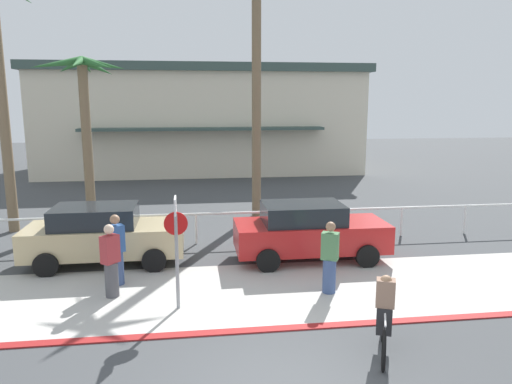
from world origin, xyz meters
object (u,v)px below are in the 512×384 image
at_px(palm_tree_3, 83,94).
at_px(palm_tree_4, 256,44).
at_px(car_red_2, 309,231).
at_px(pedestrian_1, 117,252).
at_px(cyclist_black_0, 384,316).
at_px(stop_sign_bike_lane, 176,237).
at_px(pedestrian_2, 330,260).
at_px(car_tan_1, 103,234).
at_px(pedestrian_0, 111,264).

relative_size(palm_tree_3, palm_tree_4, 0.65).
distance_m(car_red_2, pedestrian_1, 5.44).
height_order(palm_tree_3, cyclist_black_0, palm_tree_3).
height_order(stop_sign_bike_lane, pedestrian_2, stop_sign_bike_lane).
xyz_separation_m(palm_tree_3, car_tan_1, (1.36, -5.07, -3.96)).
xyz_separation_m(stop_sign_bike_lane, palm_tree_3, (-3.53, 8.48, 3.16)).
relative_size(car_tan_1, cyclist_black_0, 2.57).
relative_size(stop_sign_bike_lane, palm_tree_3, 0.41).
distance_m(pedestrian_0, pedestrian_2, 5.20).
distance_m(car_tan_1, car_red_2, 5.91).
relative_size(car_tan_1, pedestrian_0, 2.46).
bearing_deg(car_tan_1, stop_sign_bike_lane, -57.53).
distance_m(pedestrian_1, pedestrian_2, 5.31).
bearing_deg(car_tan_1, palm_tree_4, 46.16).
relative_size(stop_sign_bike_lane, pedestrian_2, 1.43).
bearing_deg(car_tan_1, pedestrian_1, -70.53).
bearing_deg(car_tan_1, cyclist_black_0, -43.99).
relative_size(pedestrian_0, pedestrian_1, 0.98).
height_order(pedestrian_0, pedestrian_2, same).
bearing_deg(car_red_2, palm_tree_4, 98.02).
bearing_deg(car_red_2, palm_tree_3, 142.84).
height_order(car_tan_1, pedestrian_2, pedestrian_2).
distance_m(cyclist_black_0, pedestrian_0, 6.33).
height_order(palm_tree_3, pedestrian_2, palm_tree_3).
bearing_deg(palm_tree_4, cyclist_black_0, -85.23).
bearing_deg(palm_tree_4, car_tan_1, -133.84).
bearing_deg(palm_tree_4, pedestrian_0, -119.83).
bearing_deg(pedestrian_1, pedestrian_0, -91.35).
distance_m(car_tan_1, pedestrian_0, 2.60).
relative_size(palm_tree_4, car_red_2, 2.17).
height_order(palm_tree_3, car_red_2, palm_tree_3).
height_order(car_tan_1, cyclist_black_0, car_tan_1).
bearing_deg(car_red_2, car_tan_1, 175.84).
bearing_deg(palm_tree_4, stop_sign_bike_lane, -108.51).
bearing_deg(pedestrian_1, car_tan_1, 109.47).
distance_m(palm_tree_3, car_tan_1, 6.58).
relative_size(car_tan_1, car_red_2, 1.00).
bearing_deg(pedestrian_0, palm_tree_3, 104.47).
relative_size(palm_tree_4, cyclist_black_0, 5.58).
height_order(stop_sign_bike_lane, car_tan_1, stop_sign_bike_lane).
height_order(pedestrian_0, pedestrian_1, pedestrian_1).
xyz_separation_m(cyclist_black_0, pedestrian_0, (-5.41, 3.27, 0.14)).
bearing_deg(pedestrian_1, palm_tree_3, 106.21).
height_order(cyclist_black_0, pedestrian_1, pedestrian_1).
height_order(stop_sign_bike_lane, palm_tree_3, palm_tree_3).
bearing_deg(palm_tree_4, pedestrian_2, -85.19).
distance_m(stop_sign_bike_lane, pedestrian_2, 3.73).
distance_m(stop_sign_bike_lane, palm_tree_3, 9.72).
xyz_separation_m(palm_tree_3, car_red_2, (7.26, -5.50, -3.96)).
xyz_separation_m(stop_sign_bike_lane, car_red_2, (3.72, 2.98, -0.81)).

